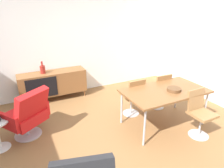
% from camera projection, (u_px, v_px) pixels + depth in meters
% --- Properties ---
extents(ground_plane, '(8.32, 8.32, 0.00)m').
position_uv_depth(ground_plane, '(102.00, 150.00, 3.32)').
color(ground_plane, olive).
extents(wall_back, '(6.80, 0.12, 2.80)m').
position_uv_depth(wall_back, '(58.00, 41.00, 4.94)').
color(wall_back, white).
rests_on(wall_back, ground_plane).
extents(sideboard, '(1.60, 0.45, 0.72)m').
position_uv_depth(sideboard, '(53.00, 83.00, 4.93)').
color(sideboard, brown).
rests_on(sideboard, ground_plane).
extents(vase_cobalt, '(0.12, 0.12, 0.29)m').
position_uv_depth(vase_cobalt, '(43.00, 69.00, 4.70)').
color(vase_cobalt, maroon).
rests_on(vase_cobalt, sideboard).
extents(dining_table, '(1.60, 0.90, 0.74)m').
position_uv_depth(dining_table, '(165.00, 92.00, 3.79)').
color(dining_table, brown).
rests_on(dining_table, ground_plane).
extents(wooden_bowl_on_table, '(0.26, 0.26, 0.06)m').
position_uv_depth(wooden_bowl_on_table, '(174.00, 89.00, 3.73)').
color(wooden_bowl_on_table, brown).
rests_on(wooden_bowl_on_table, dining_table).
extents(dining_chair_back_left, '(0.40, 0.42, 0.86)m').
position_uv_depth(dining_chair_back_left, '(133.00, 95.00, 4.19)').
color(dining_chair_back_left, '#9E7042').
rests_on(dining_chair_back_left, ground_plane).
extents(dining_chair_back_right, '(0.43, 0.45, 0.86)m').
position_uv_depth(dining_chair_back_right, '(159.00, 89.00, 4.48)').
color(dining_chair_back_right, '#9E7042').
rests_on(dining_chair_back_right, ground_plane).
extents(dining_chair_front_right, '(0.40, 0.43, 0.86)m').
position_uv_depth(dining_chair_front_right, '(200.00, 112.00, 3.56)').
color(dining_chair_front_right, '#9E7042').
rests_on(dining_chair_front_right, ground_plane).
extents(lounge_chair_red, '(0.90, 0.89, 0.95)m').
position_uv_depth(lounge_chair_red, '(27.00, 114.00, 3.50)').
color(lounge_chair_red, red).
rests_on(lounge_chair_red, ground_plane).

